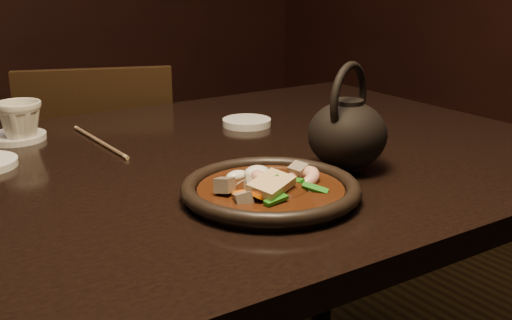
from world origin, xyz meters
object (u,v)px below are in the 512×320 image
table (135,218)px  plate (271,190)px  tea_cup (20,120)px  teapot (348,131)px  chair (104,201)px

table → plate: bearing=-60.9°
tea_cup → teapot: bearing=-49.3°
chair → plate: bearing=107.7°
table → plate: plate is taller
table → chair: bearing=74.6°
chair → tea_cup: (-0.28, -0.36, 0.34)m
chair → tea_cup: size_ratio=9.92×
chair → plate: (-0.06, -0.88, 0.31)m
chair → plate: size_ratio=3.19×
table → chair: (0.18, 0.66, -0.22)m
chair → teapot: (0.12, -0.83, 0.36)m
plate → tea_cup: size_ratio=3.11×
table → teapot: bearing=-29.6°
table → teapot: (0.30, -0.17, 0.14)m
chair → teapot: bearing=120.0°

